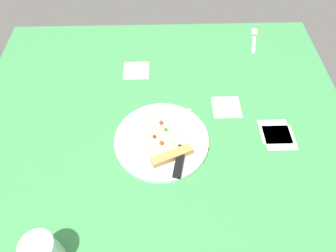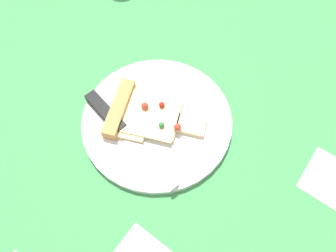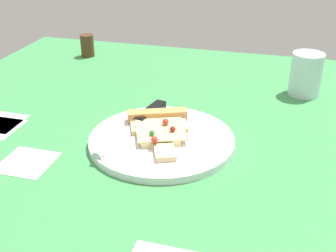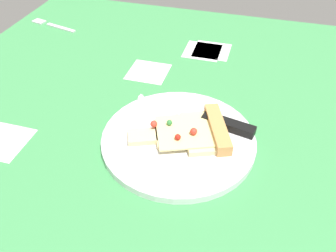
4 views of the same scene
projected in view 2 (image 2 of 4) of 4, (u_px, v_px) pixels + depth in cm
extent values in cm
cube|color=#3D8C4C|center=(153.00, 123.00, 59.49)|extent=(119.05, 119.05, 3.00)
cube|color=white|center=(331.00, 181.00, 52.67)|extent=(9.00, 9.00, 0.20)
cube|color=white|center=(124.00, 98.00, 60.48)|extent=(9.00, 9.00, 0.20)
cylinder|color=silver|center=(156.00, 121.00, 57.21)|extent=(27.76, 27.76, 1.37)
cube|color=beige|center=(135.00, 113.00, 56.61)|extent=(12.45, 9.72, 1.00)
cube|color=beige|center=(164.00, 120.00, 55.99)|extent=(8.78, 7.91, 1.00)
cube|color=beige|center=(191.00, 126.00, 55.42)|extent=(5.30, 6.18, 1.00)
cube|color=#EDD88C|center=(151.00, 115.00, 55.70)|extent=(12.30, 12.74, 0.30)
cube|color=tan|center=(119.00, 108.00, 56.42)|extent=(12.09, 6.95, 2.20)
sphere|color=red|center=(144.00, 106.00, 55.62)|extent=(1.28, 1.28, 1.28)
sphere|color=red|center=(179.00, 125.00, 53.84)|extent=(1.27, 1.27, 1.27)
sphere|color=#2D7A38|center=(162.00, 125.00, 54.02)|extent=(1.03, 1.03, 1.03)
sphere|color=#B21E14|center=(162.00, 105.00, 55.92)|extent=(1.07, 1.07, 1.07)
cube|color=silver|center=(148.00, 159.00, 52.80)|extent=(4.48, 12.15, 0.30)
cone|color=silver|center=(171.00, 184.00, 50.71)|extent=(2.38, 2.38, 2.00)
cube|color=black|center=(106.00, 112.00, 56.41)|extent=(4.25, 10.24, 1.60)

